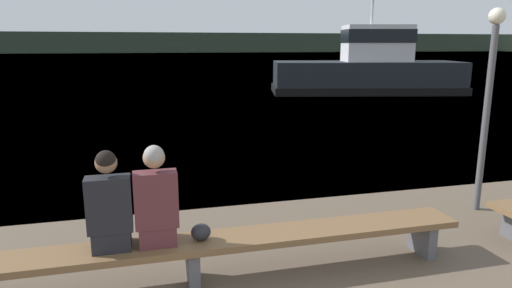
% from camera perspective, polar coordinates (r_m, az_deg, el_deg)
% --- Properties ---
extents(water_surface, '(240.00, 240.00, 0.00)m').
position_cam_1_polar(water_surface, '(126.92, -14.45, 10.92)').
color(water_surface, '#426B8E').
rests_on(water_surface, ground).
extents(far_shoreline, '(600.00, 12.00, 5.58)m').
position_cam_1_polar(far_shoreline, '(138.16, -14.56, 12.17)').
color(far_shoreline, '#2D3D2D').
rests_on(far_shoreline, ground).
extents(bench_main, '(6.34, 0.53, 0.49)m').
position_cam_1_polar(bench_main, '(5.12, -8.03, -12.84)').
color(bench_main, brown).
rests_on(bench_main, ground).
extents(person_left, '(0.44, 0.39, 1.06)m').
position_cam_1_polar(person_left, '(4.91, -17.85, -7.53)').
color(person_left, black).
rests_on(person_left, bench_main).
extents(person_right, '(0.44, 0.39, 1.09)m').
position_cam_1_polar(person_right, '(4.89, -12.38, -7.06)').
color(person_right, '#56282D').
rests_on(person_right, bench_main).
extents(shopping_bag, '(0.22, 0.18, 0.19)m').
position_cam_1_polar(shopping_bag, '(5.06, -6.91, -10.86)').
color(shopping_bag, '#232328').
rests_on(shopping_bag, bench_main).
extents(tugboat_red, '(10.38, 5.63, 6.65)m').
position_cam_1_polar(tugboat_red, '(25.13, 13.84, 8.76)').
color(tugboat_red, black).
rests_on(tugboat_red, water_surface).
extents(deck_lamp_post, '(0.24, 0.24, 3.09)m').
position_cam_1_polar(deck_lamp_post, '(7.75, 27.13, 6.28)').
color(deck_lamp_post, '#4C4C51').
rests_on(deck_lamp_post, ground).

